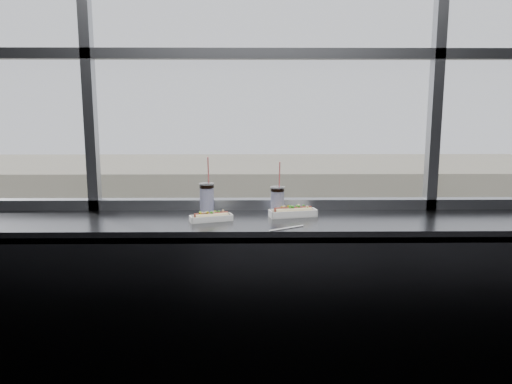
{
  "coord_description": "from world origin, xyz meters",
  "views": [
    {
      "loc": [
        -0.08,
        -1.43,
        1.72
      ],
      "look_at": [
        -0.04,
        1.23,
        1.25
      ],
      "focal_mm": 35.0,
      "sensor_mm": 36.0,
      "label": 1
    }
  ],
  "objects_px": {
    "hotdog_tray_left": "(211,217)",
    "loose_straw": "(286,228)",
    "tree_right": "(438,257)",
    "tree_center": "(279,250)",
    "car_far_a": "(80,313)",
    "pedestrian_a": "(187,292)",
    "soda_cup_left": "(207,196)",
    "hotdog_tray_right": "(293,212)",
    "wrapper": "(203,218)",
    "pedestrian_c": "(327,283)",
    "pedestrian_d": "(380,292)",
    "car_far_b": "(264,312)",
    "pedestrian_b": "(262,286)",
    "soda_cup_right": "(277,199)",
    "tree_left": "(111,250)",
    "car_far_c": "(435,311)"
  },
  "relations": [
    {
      "from": "hotdog_tray_left",
      "to": "loose_straw",
      "type": "xyz_separation_m",
      "value": [
        0.39,
        -0.18,
        -0.02
      ]
    },
    {
      "from": "pedestrian_c",
      "to": "pedestrian_a",
      "type": "bearing_deg",
      "value": 98.64
    },
    {
      "from": "hotdog_tray_left",
      "to": "car_far_b",
      "type": "bearing_deg",
      "value": 69.42
    },
    {
      "from": "hotdog_tray_left",
      "to": "tree_right",
      "type": "bearing_deg",
      "value": 48.09
    },
    {
      "from": "tree_right",
      "to": "pedestrian_b",
      "type": "bearing_deg",
      "value": 178.68
    },
    {
      "from": "wrapper",
      "to": "tree_right",
      "type": "bearing_deg",
      "value": 66.26
    },
    {
      "from": "soda_cup_right",
      "to": "pedestrian_d",
      "type": "bearing_deg",
      "value": 73.42
    },
    {
      "from": "hotdog_tray_right",
      "to": "car_far_b",
      "type": "xyz_separation_m",
      "value": [
        0.54,
        24.21,
        -11.14
      ]
    },
    {
      "from": "car_far_c",
      "to": "tree_right",
      "type": "bearing_deg",
      "value": -27.11
    },
    {
      "from": "car_far_b",
      "to": "tree_left",
      "type": "height_order",
      "value": "tree_left"
    },
    {
      "from": "hotdog_tray_left",
      "to": "pedestrian_d",
      "type": "xyz_separation_m",
      "value": [
        8.4,
        27.17,
        -11.09
      ]
    },
    {
      "from": "pedestrian_a",
      "to": "car_far_c",
      "type": "bearing_deg",
      "value": 168.75
    },
    {
      "from": "hotdog_tray_left",
      "to": "soda_cup_right",
      "type": "distance_m",
      "value": 0.4
    },
    {
      "from": "soda_cup_left",
      "to": "car_far_b",
      "type": "bearing_deg",
      "value": 87.56
    },
    {
      "from": "car_far_b",
      "to": "wrapper",
      "type": "bearing_deg",
      "value": -177.67
    },
    {
      "from": "soda_cup_right",
      "to": "loose_straw",
      "type": "relative_size",
      "value": 1.47
    },
    {
      "from": "car_far_a",
      "to": "pedestrian_a",
      "type": "bearing_deg",
      "value": -66.44
    },
    {
      "from": "car_far_c",
      "to": "pedestrian_b",
      "type": "distance_m",
      "value": 10.76
    },
    {
      "from": "tree_center",
      "to": "tree_right",
      "type": "xyz_separation_m",
      "value": [
        10.33,
        -0.0,
        -0.48
      ]
    },
    {
      "from": "car_far_c",
      "to": "pedestrian_b",
      "type": "bearing_deg",
      "value": 60.87
    },
    {
      "from": "pedestrian_c",
      "to": "tree_left",
      "type": "relative_size",
      "value": 0.42
    },
    {
      "from": "pedestrian_d",
      "to": "car_far_c",
      "type": "bearing_deg",
      "value": -139.45
    },
    {
      "from": "loose_straw",
      "to": "soda_cup_left",
      "type": "bearing_deg",
      "value": 106.1
    },
    {
      "from": "pedestrian_d",
      "to": "hotdog_tray_right",
      "type": "bearing_deg",
      "value": 163.62
    },
    {
      "from": "pedestrian_c",
      "to": "pedestrian_a",
      "type": "height_order",
      "value": "pedestrian_c"
    },
    {
      "from": "car_far_a",
      "to": "tree_right",
      "type": "xyz_separation_m",
      "value": [
        21.93,
        4.0,
        1.98
      ]
    },
    {
      "from": "soda_cup_left",
      "to": "hotdog_tray_right",
      "type": "bearing_deg",
      "value": -13.95
    },
    {
      "from": "tree_left",
      "to": "soda_cup_right",
      "type": "bearing_deg",
      "value": -72.09
    },
    {
      "from": "hotdog_tray_right",
      "to": "pedestrian_a",
      "type": "distance_m",
      "value": 29.6
    },
    {
      "from": "soda_cup_left",
      "to": "wrapper",
      "type": "height_order",
      "value": "soda_cup_left"
    },
    {
      "from": "soda_cup_right",
      "to": "wrapper",
      "type": "bearing_deg",
      "value": -160.06
    },
    {
      "from": "soda_cup_left",
      "to": "wrapper",
      "type": "distance_m",
      "value": 0.23
    },
    {
      "from": "soda_cup_left",
      "to": "pedestrian_a",
      "type": "relative_size",
      "value": 0.16
    },
    {
      "from": "loose_straw",
      "to": "pedestrian_b",
      "type": "height_order",
      "value": "loose_straw"
    },
    {
      "from": "soda_cup_right",
      "to": "pedestrian_a",
      "type": "distance_m",
      "value": 29.55
    },
    {
      "from": "tree_right",
      "to": "soda_cup_right",
      "type": "bearing_deg",
      "value": -113.15
    },
    {
      "from": "car_far_c",
      "to": "pedestrian_c",
      "type": "bearing_deg",
      "value": 46.53
    },
    {
      "from": "soda_cup_left",
      "to": "tree_right",
      "type": "distance_m",
      "value": 32.07
    },
    {
      "from": "soda_cup_right",
      "to": "tree_right",
      "type": "xyz_separation_m",
      "value": [
        12.04,
        28.15,
        -9.2
      ]
    },
    {
      "from": "loose_straw",
      "to": "pedestrian_b",
      "type": "relative_size",
      "value": 0.11
    },
    {
      "from": "hotdog_tray_right",
      "to": "tree_center",
      "type": "bearing_deg",
      "value": 74.46
    },
    {
      "from": "wrapper",
      "to": "pedestrian_b",
      "type": "distance_m",
      "value": 30.68
    },
    {
      "from": "pedestrian_b",
      "to": "tree_center",
      "type": "xyz_separation_m",
      "value": [
        1.11,
        -0.26,
        2.51
      ]
    },
    {
      "from": "hotdog_tray_left",
      "to": "pedestrian_c",
      "type": "distance_m",
      "value": 31.1
    },
    {
      "from": "pedestrian_b",
      "to": "pedestrian_a",
      "type": "height_order",
      "value": "pedestrian_a"
    },
    {
      "from": "pedestrian_c",
      "to": "tree_left",
      "type": "height_order",
      "value": "tree_left"
    },
    {
      "from": "loose_straw",
      "to": "wrapper",
      "type": "relative_size",
      "value": 2.44
    },
    {
      "from": "wrapper",
      "to": "pedestrian_c",
      "type": "distance_m",
      "value": 31.09
    },
    {
      "from": "hotdog_tray_right",
      "to": "soda_cup_left",
      "type": "bearing_deg",
      "value": 153.81
    },
    {
      "from": "loose_straw",
      "to": "wrapper",
      "type": "height_order",
      "value": "wrapper"
    }
  ]
}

